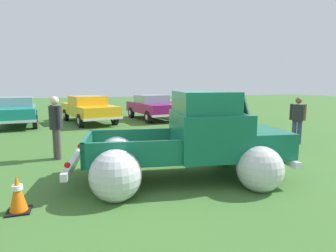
% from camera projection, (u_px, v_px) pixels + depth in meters
% --- Properties ---
extents(ground_plane, '(80.00, 80.00, 0.00)m').
position_uv_depth(ground_plane, '(179.00, 178.00, 6.28)').
color(ground_plane, '#3D6B2D').
extents(vintage_pickup_truck, '(4.86, 3.32, 1.96)m').
position_uv_depth(vintage_pickup_truck, '(196.00, 145.00, 6.23)').
color(vintage_pickup_truck, black).
rests_on(vintage_pickup_truck, ground).
extents(show_car_0, '(2.19, 4.30, 1.43)m').
position_uv_depth(show_car_0, '(17.00, 110.00, 14.03)').
color(show_car_0, black).
rests_on(show_car_0, ground).
extents(show_car_1, '(3.00, 5.04, 1.43)m').
position_uv_depth(show_car_1, '(88.00, 108.00, 15.24)').
color(show_car_1, black).
rests_on(show_car_1, ground).
extents(show_car_2, '(2.43, 4.52, 1.43)m').
position_uv_depth(show_car_2, '(152.00, 106.00, 16.57)').
color(show_car_2, black).
rests_on(show_car_2, ground).
extents(show_car_3, '(2.84, 4.90, 1.43)m').
position_uv_depth(show_car_3, '(197.00, 105.00, 17.75)').
color(show_car_3, black).
rests_on(show_car_3, ground).
extents(spectator_0, '(0.48, 0.48, 1.62)m').
position_uv_depth(spectator_0, '(298.00, 118.00, 9.81)').
color(spectator_0, navy).
rests_on(spectator_0, ground).
extents(spectator_1, '(0.45, 0.52, 1.74)m').
position_uv_depth(spectator_1, '(56.00, 124.00, 7.79)').
color(spectator_1, '#4C4742').
rests_on(spectator_1, ground).
extents(lane_cone_0, '(0.36, 0.36, 0.63)m').
position_uv_depth(lane_cone_0, '(18.00, 194.00, 4.60)').
color(lane_cone_0, black).
rests_on(lane_cone_0, ground).
extents(lane_cone_1, '(0.36, 0.36, 0.63)m').
position_uv_depth(lane_cone_1, '(243.00, 139.00, 9.23)').
color(lane_cone_1, black).
rests_on(lane_cone_1, ground).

